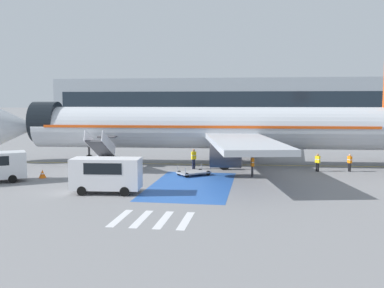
% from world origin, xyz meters
% --- Properties ---
extents(ground_plane, '(600.00, 600.00, 0.00)m').
position_xyz_m(ground_plane, '(0.00, 0.00, 0.00)').
color(ground_plane, slate).
extents(apron_leadline_yellow, '(78.13, 4.89, 0.01)m').
position_xyz_m(apron_leadline_yellow, '(-1.71, -0.44, 0.00)').
color(apron_leadline_yellow, gold).
rests_on(apron_leadline_yellow, ground_plane).
extents(apron_stand_patch_blue, '(5.97, 11.93, 0.01)m').
position_xyz_m(apron_stand_patch_blue, '(-1.71, -11.33, 0.00)').
color(apron_stand_patch_blue, '#2856A8').
rests_on(apron_stand_patch_blue, ground_plane).
extents(apron_walkway_bar_0, '(0.44, 3.60, 0.01)m').
position_xyz_m(apron_walkway_bar_0, '(-4.11, -21.10, 0.00)').
color(apron_walkway_bar_0, silver).
rests_on(apron_walkway_bar_0, ground_plane).
extents(apron_walkway_bar_1, '(0.44, 3.60, 0.01)m').
position_xyz_m(apron_walkway_bar_1, '(-2.91, -21.10, 0.00)').
color(apron_walkway_bar_1, silver).
rests_on(apron_walkway_bar_1, ground_plane).
extents(apron_walkway_bar_2, '(0.44, 3.60, 0.01)m').
position_xyz_m(apron_walkway_bar_2, '(-1.71, -21.10, 0.00)').
color(apron_walkway_bar_2, silver).
rests_on(apron_walkway_bar_2, ground_plane).
extents(apron_walkway_bar_3, '(0.44, 3.60, 0.01)m').
position_xyz_m(apron_walkway_bar_3, '(-0.51, -21.10, 0.00)').
color(apron_walkway_bar_3, silver).
rests_on(apron_walkway_bar_3, ground_plane).
extents(airliner, '(44.92, 32.18, 10.80)m').
position_xyz_m(airliner, '(-1.13, -0.40, 3.62)').
color(airliner, '#B7BCC4').
rests_on(airliner, ground_plane).
extents(boarding_stairs_forward, '(2.48, 5.34, 3.77)m').
position_xyz_m(boarding_stairs_forward, '(-10.84, -5.56, 0.96)').
color(boarding_stairs_forward, '#ADB2BA').
rests_on(boarding_stairs_forward, ground_plane).
extents(fuel_tanker, '(3.30, 8.64, 3.52)m').
position_xyz_m(fuel_tanker, '(4.49, 20.08, 1.78)').
color(fuel_tanker, '#38383D').
rests_on(fuel_tanker, ground_plane).
extents(service_van_2, '(4.79, 2.31, 2.41)m').
position_xyz_m(service_van_2, '(-6.99, -15.03, 1.43)').
color(service_van_2, silver).
rests_on(service_van_2, ground_plane).
extents(baggage_cart, '(2.96, 2.81, 0.87)m').
position_xyz_m(baggage_cart, '(-2.18, -7.01, 0.26)').
color(baggage_cart, gray).
rests_on(baggage_cart, ground_plane).
extents(ground_crew_0, '(0.33, 0.47, 1.80)m').
position_xyz_m(ground_crew_0, '(2.71, -6.87, 1.04)').
color(ground_crew_0, '#2D2D33').
rests_on(ground_crew_0, ground_plane).
extents(ground_crew_1, '(0.40, 0.49, 1.59)m').
position_xyz_m(ground_crew_1, '(11.18, -2.93, 0.90)').
color(ground_crew_1, black).
rests_on(ground_crew_1, ground_plane).
extents(ground_crew_2, '(0.48, 0.44, 1.85)m').
position_xyz_m(ground_crew_2, '(-2.70, -3.46, 1.08)').
color(ground_crew_2, '#191E38').
rests_on(ground_crew_2, ground_plane).
extents(ground_crew_3, '(0.48, 0.45, 1.60)m').
position_xyz_m(ground_crew_3, '(8.39, -3.27, 0.92)').
color(ground_crew_3, black).
rests_on(ground_crew_3, ground_plane).
extents(traffic_cone_0, '(0.61, 0.61, 0.67)m').
position_xyz_m(traffic_cone_0, '(-14.20, -10.02, 0.34)').
color(traffic_cone_0, orange).
rests_on(traffic_cone_0, ground_plane).
extents(terminal_building, '(116.95, 12.10, 11.38)m').
position_xyz_m(terminal_building, '(11.77, 65.96, 5.69)').
color(terminal_building, '#89939E').
rests_on(terminal_building, ground_plane).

